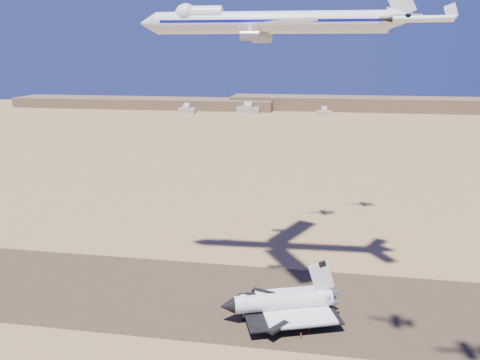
% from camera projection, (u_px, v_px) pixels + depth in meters
% --- Properties ---
extents(ground, '(1200.00, 1200.00, 0.00)m').
position_uv_depth(ground, '(215.00, 298.00, 154.58)').
color(ground, '#A7834A').
rests_on(ground, ground).
extents(runway, '(600.00, 50.00, 0.06)m').
position_uv_depth(runway, '(215.00, 298.00, 154.57)').
color(runway, '#4C3826').
rests_on(runway, ground).
extents(ridgeline, '(960.00, 90.00, 18.00)m').
position_uv_depth(ridgeline, '(342.00, 105.00, 644.23)').
color(ridgeline, brown).
rests_on(ridgeline, ground).
extents(hangars, '(200.50, 29.50, 30.00)m').
position_uv_depth(hangars, '(245.00, 110.00, 618.65)').
color(hangars, '#A4A191').
rests_on(hangars, ground).
extents(shuttle, '(37.10, 29.87, 18.06)m').
position_uv_depth(shuttle, '(282.00, 303.00, 141.69)').
color(shuttle, white).
rests_on(shuttle, runway).
extents(carrier_747, '(84.74, 65.72, 21.14)m').
position_uv_depth(carrier_747, '(261.00, 22.00, 144.64)').
color(carrier_747, white).
extents(crew_a, '(0.60, 0.73, 1.71)m').
position_uv_depth(crew_a, '(301.00, 336.00, 132.24)').
color(crew_a, '#E54D0D').
rests_on(crew_a, runway).
extents(crew_b, '(0.66, 0.92, 1.71)m').
position_uv_depth(crew_b, '(309.00, 329.00, 135.54)').
color(crew_b, '#E54D0D').
rests_on(crew_b, runway).
extents(crew_c, '(1.05, 1.16, 1.78)m').
position_uv_depth(crew_c, '(304.00, 327.00, 136.43)').
color(crew_c, '#E54D0D').
rests_on(crew_c, runway).
extents(chase_jet_a, '(14.35, 7.89, 3.58)m').
position_uv_depth(chase_jet_a, '(421.00, 19.00, 91.35)').
color(chase_jet_a, white).
extents(chase_jet_c, '(14.29, 8.16, 3.61)m').
position_uv_depth(chase_jet_c, '(317.00, 26.00, 184.66)').
color(chase_jet_c, white).
extents(chase_jet_d, '(13.90, 7.69, 3.47)m').
position_uv_depth(chase_jet_d, '(368.00, 16.00, 195.02)').
color(chase_jet_d, white).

